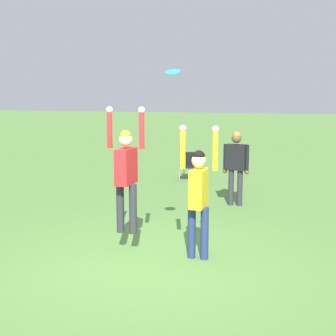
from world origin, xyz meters
name	(u,v)px	position (x,y,z in m)	size (l,w,h in m)	color
ground_plane	(149,262)	(0.00, 0.00, 0.00)	(120.00, 120.00, 0.00)	#56843D
person_jumping	(126,168)	(-0.50, 0.33, 1.32)	(0.63, 0.49, 1.95)	#2D2D38
person_defending	(199,190)	(0.64, 0.37, 1.05)	(0.59, 0.45, 1.99)	navy
frisbee	(173,72)	(0.25, 0.35, 2.75)	(0.24, 0.23, 0.10)	#2D9EDB
camping_chair_0	(190,164)	(-1.35, 6.79, 0.46)	(0.65, 0.70, 0.79)	gray
person_spectator_near	(236,161)	(0.52, 3.96, 0.98)	(0.59, 0.25, 1.65)	#2D2D38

